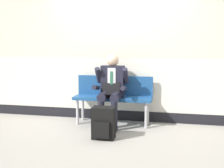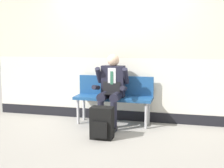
# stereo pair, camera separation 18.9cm
# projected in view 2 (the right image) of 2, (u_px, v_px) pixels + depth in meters

# --- Properties ---
(ground_plane) EXTENTS (18.00, 18.00, 0.00)m
(ground_plane) POSITION_uv_depth(u_px,v_px,m) (113.00, 128.00, 4.92)
(ground_plane) COLOR #9E9991
(station_wall) EXTENTS (5.05, 0.14, 3.05)m
(station_wall) POSITION_uv_depth(u_px,v_px,m) (121.00, 39.00, 5.28)
(station_wall) COLOR beige
(station_wall) RESTS_ON ground
(bench_with_person) EXTENTS (1.38, 0.42, 0.84)m
(bench_with_person) POSITION_uv_depth(u_px,v_px,m) (114.00, 95.00, 5.17)
(bench_with_person) COLOR navy
(bench_with_person) RESTS_ON ground
(person_seated) EXTENTS (0.57, 0.70, 1.24)m
(person_seated) POSITION_uv_depth(u_px,v_px,m) (111.00, 88.00, 4.96)
(person_seated) COLOR #1E1E2D
(person_seated) RESTS_ON ground
(backpack) EXTENTS (0.33, 0.25, 0.49)m
(backpack) POSITION_uv_depth(u_px,v_px,m) (102.00, 123.00, 4.34)
(backpack) COLOR black
(backpack) RESTS_ON ground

